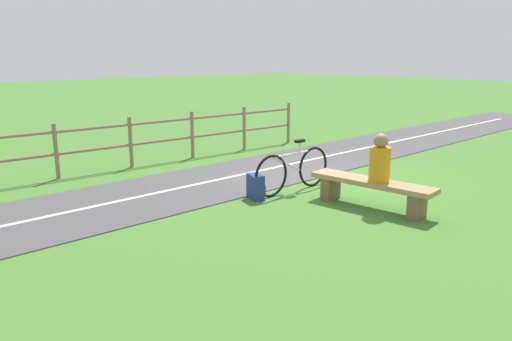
{
  "coord_description": "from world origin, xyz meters",
  "views": [
    {
      "loc": [
        -6.01,
        7.21,
        2.38
      ],
      "look_at": [
        -1.1,
        2.58,
        0.77
      ],
      "focal_mm": 34.48,
      "sensor_mm": 36.0,
      "label": 1
    }
  ],
  "objects_px": {
    "bicycle": "(293,170)",
    "backpack": "(256,187)",
    "person_seated": "(380,160)",
    "bench": "(372,188)"
  },
  "relations": [
    {
      "from": "backpack",
      "to": "bicycle",
      "type": "bearing_deg",
      "value": -98.25
    },
    {
      "from": "bicycle",
      "to": "person_seated",
      "type": "bearing_deg",
      "value": 99.17
    },
    {
      "from": "bench",
      "to": "bicycle",
      "type": "height_order",
      "value": "bicycle"
    },
    {
      "from": "bicycle",
      "to": "backpack",
      "type": "height_order",
      "value": "bicycle"
    },
    {
      "from": "bicycle",
      "to": "backpack",
      "type": "bearing_deg",
      "value": -6.61
    },
    {
      "from": "bench",
      "to": "person_seated",
      "type": "distance_m",
      "value": 0.47
    },
    {
      "from": "bicycle",
      "to": "backpack",
      "type": "xyz_separation_m",
      "value": [
        0.11,
        0.79,
        -0.18
      ]
    },
    {
      "from": "person_seated",
      "to": "bicycle",
      "type": "bearing_deg",
      "value": 2.33
    },
    {
      "from": "person_seated",
      "to": "bicycle",
      "type": "distance_m",
      "value": 1.66
    },
    {
      "from": "person_seated",
      "to": "backpack",
      "type": "xyz_separation_m",
      "value": [
        1.71,
        1.0,
        -0.58
      ]
    }
  ]
}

